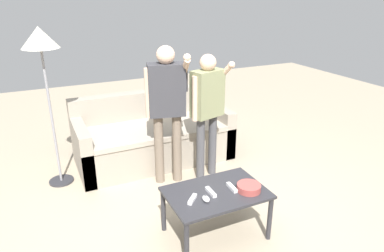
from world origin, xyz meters
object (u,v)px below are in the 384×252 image
coffee_table (216,197)px  player_center (167,100)px  couch (153,137)px  snack_bowl (249,188)px  game_remote_wand_near (211,192)px  game_remote_nunchuk (206,199)px  floor_lamp (41,48)px  game_remote_wand_far (192,199)px  game_remote_wand_spare (232,187)px  player_right (207,103)px

coffee_table → player_center: player_center is taller
couch → player_center: player_center is taller
snack_bowl → game_remote_wand_near: snack_bowl is taller
game_remote_nunchuk → game_remote_wand_near: size_ratio=0.56×
coffee_table → game_remote_wand_near: game_remote_wand_near is taller
coffee_table → floor_lamp: floor_lamp is taller
snack_bowl → player_center: 1.35m
couch → snack_bowl: 1.90m
snack_bowl → game_remote_wand_near: (-0.33, 0.10, -0.01)m
snack_bowl → floor_lamp: 2.51m
couch → coffee_table: size_ratio=2.23×
floor_lamp → game_remote_wand_far: floor_lamp is taller
coffee_table → player_center: 1.26m
floor_lamp → game_remote_wand_near: floor_lamp is taller
couch → game_remote_wand_spare: couch is taller
game_remote_nunchuk → floor_lamp: size_ratio=0.05×
coffee_table → game_remote_nunchuk: game_remote_nunchuk is taller
game_remote_nunchuk → couch: bearing=85.0°
snack_bowl → game_remote_wand_spare: snack_bowl is taller
player_right → game_remote_wand_far: bearing=-123.0°
couch → floor_lamp: 1.76m
coffee_table → game_remote_nunchuk: 0.20m
couch → coffee_table: 1.76m
game_remote_nunchuk → floor_lamp: (-1.04, 1.71, 1.09)m
player_right → game_remote_nunchuk: bearing=-117.8°
player_center → player_right: player_center is taller
player_center → game_remote_wand_near: (-0.03, -1.11, -0.53)m
snack_bowl → game_remote_nunchuk: bearing=178.3°
couch → floor_lamp: (-1.20, -0.14, 1.28)m
couch → game_remote_nunchuk: (-0.16, -1.86, 0.18)m
game_remote_wand_far → player_center: bearing=78.7°
snack_bowl → player_right: player_right is taller
game_remote_nunchuk → player_center: player_center is taller
floor_lamp → player_right: floor_lamp is taller
game_remote_nunchuk → game_remote_wand_spare: 0.31m
coffee_table → game_remote_wand_near: 0.10m
game_remote_wand_near → game_remote_wand_spare: size_ratio=1.01×
snack_bowl → game_remote_nunchuk: 0.42m
game_remote_nunchuk → game_remote_wand_far: (-0.10, 0.05, -0.01)m
game_remote_wand_near → game_remote_wand_far: same height
floor_lamp → game_remote_wand_spare: floor_lamp is taller
player_center → player_right: 0.47m
game_remote_nunchuk → game_remote_wand_near: game_remote_nunchuk is taller
game_remote_wand_near → game_remote_wand_spare: bearing=-3.7°
player_right → game_remote_wand_far: (-0.69, -1.06, -0.46)m
snack_bowl → game_remote_wand_spare: (-0.12, 0.09, -0.01)m
couch → snack_bowl: bearing=-82.0°
player_center → game_remote_wand_far: 1.28m
player_center → game_remote_wand_far: size_ratio=12.40×
snack_bowl → game_remote_wand_far: 0.53m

